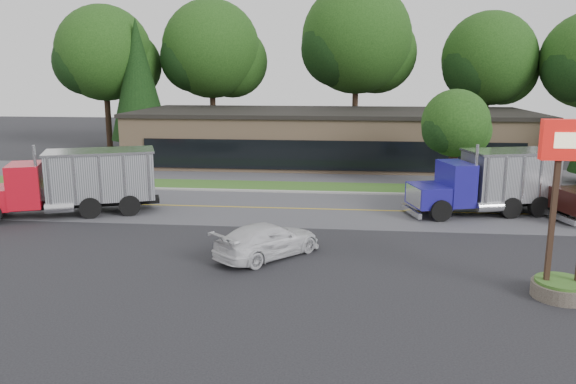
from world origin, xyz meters
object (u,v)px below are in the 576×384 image
Objects in this scene: bilo_sign at (566,239)px; rally_car at (268,240)px; dump_truck_blue at (490,180)px; dump_truck_red at (76,181)px.

bilo_sign reaches higher than rally_car.
bilo_sign is 0.74× the size of dump_truck_blue.
dump_truck_blue is 13.62m from rally_car.
bilo_sign is at bearing 72.67° from dump_truck_blue.
bilo_sign reaches higher than dump_truck_red.
dump_truck_red is 12.56m from rally_car.
bilo_sign is 11.51m from dump_truck_blue.
rally_car is at bearing 130.16° from dump_truck_red.
dump_truck_blue is at bearing 88.18° from bilo_sign.
rally_car is (-10.36, 3.18, -1.33)m from bilo_sign.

